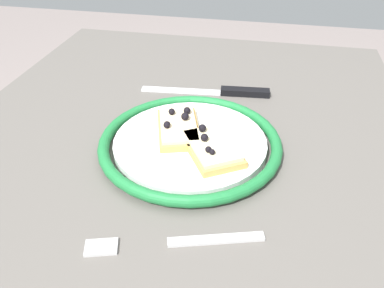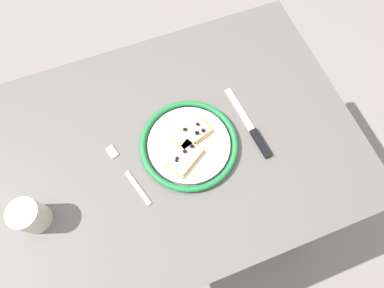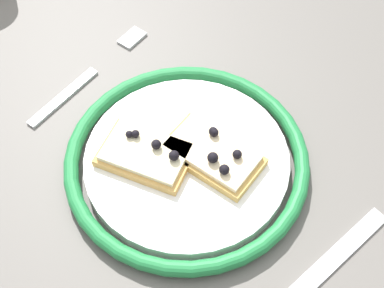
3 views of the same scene
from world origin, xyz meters
name	(u,v)px [view 3 (image 3 of 3)]	position (x,y,z in m)	size (l,w,h in m)	color
dining_table	(175,164)	(0.00, 0.00, 0.64)	(1.07, 0.74, 0.73)	#5B5651
plate	(187,160)	(0.06, -0.02, 0.74)	(0.27, 0.27, 0.02)	white
pizza_slice_near	(146,154)	(0.03, -0.06, 0.76)	(0.12, 0.10, 0.03)	tan
pizza_slice_far	(211,155)	(0.08, 0.00, 0.76)	(0.12, 0.09, 0.03)	tan
fork	(91,74)	(-0.12, -0.04, 0.74)	(0.07, 0.20, 0.00)	#BDBDBD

